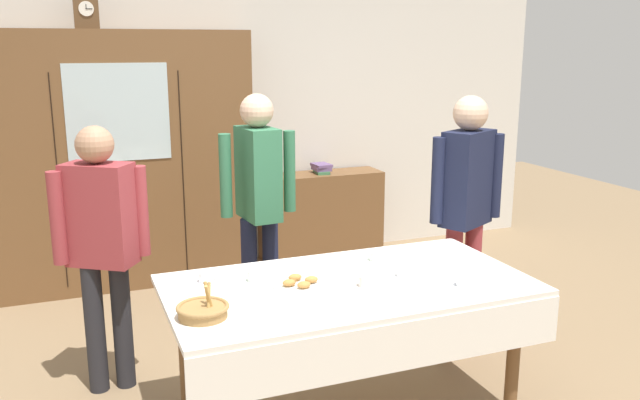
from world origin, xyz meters
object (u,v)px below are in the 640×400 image
at_px(bread_basket, 203,310).
at_px(person_by_cabinet, 466,196).
at_px(wall_cabinet, 119,161).
at_px(tea_cup_near_right, 404,273).
at_px(tea_cup_front_edge, 366,282).
at_px(tea_cup_mid_right, 255,277).
at_px(pastry_plate, 300,284).
at_px(person_behind_table_left, 258,191).
at_px(tea_cup_near_left, 376,257).
at_px(spoon_back_edge, 327,270).
at_px(bookshelf_low, 321,215).
at_px(person_near_right_end, 102,235).
at_px(book_stack, 321,168).
at_px(tea_cup_back_edge, 206,278).
at_px(mantel_clock, 86,13).
at_px(dining_table, 351,302).
at_px(spoon_far_right, 325,306).
at_px(tea_cup_center, 464,282).

relative_size(bread_basket, person_by_cabinet, 0.15).
relative_size(wall_cabinet, tea_cup_near_right, 16.39).
bearing_deg(tea_cup_front_edge, tea_cup_mid_right, 150.76).
xyz_separation_m(pastry_plate, person_behind_table_left, (0.13, 1.17, 0.23)).
height_order(bread_basket, pastry_plate, bread_basket).
bearing_deg(tea_cup_near_left, spoon_back_edge, -172.47).
xyz_separation_m(bookshelf_low, person_behind_table_left, (-1.00, -1.40, 0.60)).
height_order(bookshelf_low, pastry_plate, pastry_plate).
relative_size(tea_cup_front_edge, person_near_right_end, 0.08).
bearing_deg(bookshelf_low, person_near_right_end, -137.93).
height_order(wall_cabinet, bookshelf_low, wall_cabinet).
relative_size(book_stack, tea_cup_back_edge, 1.71).
xyz_separation_m(mantel_clock, tea_cup_front_edge, (1.12, -2.66, -1.40)).
relative_size(tea_cup_near_right, spoon_back_edge, 1.09).
xyz_separation_m(dining_table, person_behind_table_left, (-0.12, 1.24, 0.34)).
height_order(tea_cup_back_edge, spoon_far_right, tea_cup_back_edge).
distance_m(spoon_back_edge, person_by_cabinet, 1.20).
bearing_deg(bookshelf_low, dining_table, -108.45).
xyz_separation_m(mantel_clock, tea_cup_near_left, (1.35, -2.31, -1.41)).
distance_m(book_stack, tea_cup_back_edge, 2.83).
height_order(person_near_right_end, person_by_cabinet, person_by_cabinet).
xyz_separation_m(wall_cabinet, bookshelf_low, (1.78, 0.05, -0.63)).
distance_m(bookshelf_low, tea_cup_mid_right, 2.80).
xyz_separation_m(bread_basket, person_behind_table_left, (0.67, 1.38, 0.21)).
relative_size(wall_cabinet, spoon_far_right, 17.90).
distance_m(spoon_far_right, person_near_right_end, 1.39).
bearing_deg(person_by_cabinet, tea_cup_front_edge, -146.75).
height_order(bread_basket, spoon_far_right, bread_basket).
height_order(book_stack, person_near_right_end, person_near_right_end).
bearing_deg(spoon_far_right, bread_basket, 171.10).
relative_size(tea_cup_mid_right, spoon_far_right, 1.09).
relative_size(dining_table, tea_cup_near_right, 14.42).
distance_m(dining_table, spoon_far_right, 0.34).
distance_m(dining_table, book_stack, 2.79).
bearing_deg(person_near_right_end, bread_basket, -68.80).
distance_m(mantel_clock, tea_cup_front_edge, 3.21).
height_order(bookshelf_low, tea_cup_near_left, tea_cup_near_left).
bearing_deg(spoon_back_edge, spoon_far_right, -113.50).
xyz_separation_m(tea_cup_near_left, tea_cup_mid_right, (-0.73, -0.07, 0.00)).
bearing_deg(person_behind_table_left, dining_table, -84.29).
distance_m(dining_table, bread_basket, 0.82).
xyz_separation_m(tea_cup_near_left, bread_basket, (-1.07, -0.42, 0.01)).
bearing_deg(tea_cup_center, bookshelf_low, 82.78).
relative_size(tea_cup_back_edge, spoon_back_edge, 1.09).
bearing_deg(pastry_plate, person_behind_table_left, 83.70).
relative_size(dining_table, bookshelf_low, 1.66).
bearing_deg(spoon_far_right, person_by_cabinet, 32.24).
relative_size(wall_cabinet, person_near_right_end, 1.39).
bearing_deg(tea_cup_near_right, tea_cup_back_edge, 163.14).
relative_size(bookshelf_low, spoon_back_edge, 9.50).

